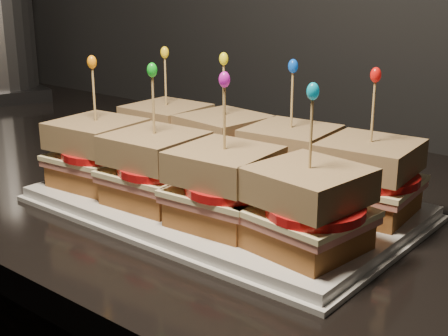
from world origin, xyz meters
The scene contains 59 objects.
granite_slab centered at (0.64, 1.66, 0.87)m, with size 2.62×0.69×0.04m, color black.
platter centered at (0.90, 1.58, 0.90)m, with size 0.45×0.28×0.02m, color silver.
platter_rim centered at (0.90, 1.58, 0.89)m, with size 0.46×0.29×0.01m, color silver.
sandwich_0_bread_bot centered at (0.74, 1.64, 0.92)m, with size 0.10×0.10×0.03m, color brown.
sandwich_0_ham centered at (0.74, 1.64, 0.94)m, with size 0.11×0.10×0.01m, color #CD7668.
sandwich_0_cheese centered at (0.74, 1.64, 0.95)m, with size 0.11×0.11×0.01m, color #FAEEAE.
sandwich_0_tomato centered at (0.75, 1.64, 0.95)m, with size 0.10×0.10×0.01m, color red.
sandwich_0_bread_top centered at (0.74, 1.64, 0.98)m, with size 0.10×0.10×0.03m, color #562D0F.
sandwich_0_pick centered at (0.74, 1.64, 1.02)m, with size 0.00×0.00×0.09m, color tan.
sandwich_0_frill centered at (0.74, 1.64, 1.07)m, with size 0.01×0.01×0.02m, color yellow.
sandwich_1_bread_bot centered at (0.85, 1.64, 0.92)m, with size 0.10×0.10×0.03m, color brown.
sandwich_1_ham centered at (0.85, 1.64, 0.94)m, with size 0.11×0.10×0.01m, color #CD7668.
sandwich_1_cheese centered at (0.85, 1.64, 0.95)m, with size 0.11×0.11×0.01m, color #FAEEAE.
sandwich_1_tomato centered at (0.86, 1.64, 0.95)m, with size 0.10×0.10×0.01m, color red.
sandwich_1_bread_top centered at (0.85, 1.64, 0.98)m, with size 0.10×0.10×0.03m, color #562D0F.
sandwich_1_pick centered at (0.85, 1.64, 1.02)m, with size 0.00×0.00×0.09m, color tan.
sandwich_1_frill centered at (0.85, 1.64, 1.07)m, with size 0.01×0.01×0.02m, color yellow.
sandwich_2_bread_bot centered at (0.95, 1.64, 0.92)m, with size 0.10×0.10×0.03m, color brown.
sandwich_2_ham centered at (0.95, 1.64, 0.94)m, with size 0.11×0.10×0.01m, color #CD7668.
sandwich_2_cheese centered at (0.95, 1.64, 0.95)m, with size 0.11×0.11×0.01m, color #FAEEAE.
sandwich_2_tomato centered at (0.97, 1.64, 0.95)m, with size 0.10×0.10×0.01m, color red.
sandwich_2_bread_top centered at (0.95, 1.64, 0.98)m, with size 0.10×0.10×0.03m, color #562D0F.
sandwich_2_pick centered at (0.95, 1.64, 1.02)m, with size 0.00×0.00×0.09m, color tan.
sandwich_2_frill centered at (0.95, 1.64, 1.07)m, with size 0.01×0.01×0.02m, color blue.
sandwich_3_bread_bot centered at (1.06, 1.64, 0.92)m, with size 0.10×0.10×0.03m, color brown.
sandwich_3_ham centered at (1.06, 1.64, 0.94)m, with size 0.11×0.10×0.01m, color #CD7668.
sandwich_3_cheese centered at (1.06, 1.64, 0.95)m, with size 0.11×0.11×0.01m, color #FAEEAE.
sandwich_3_tomato centered at (1.07, 1.64, 0.95)m, with size 0.10×0.10×0.01m, color red.
sandwich_3_bread_top centered at (1.06, 1.64, 0.98)m, with size 0.10×0.10×0.03m, color #562D0F.
sandwich_3_pick centered at (1.06, 1.64, 1.02)m, with size 0.00×0.00×0.09m, color tan.
sandwich_3_frill centered at (1.06, 1.64, 1.07)m, with size 0.01×0.01×0.02m, color red.
sandwich_4_bread_bot centered at (0.74, 1.52, 0.92)m, with size 0.10×0.10×0.03m, color brown.
sandwich_4_ham centered at (0.74, 1.52, 0.94)m, with size 0.11×0.10×0.01m, color #CD7668.
sandwich_4_cheese centered at (0.74, 1.52, 0.95)m, with size 0.11×0.11×0.01m, color #FAEEAE.
sandwich_4_tomato centered at (0.75, 1.51, 0.95)m, with size 0.10×0.10×0.01m, color red.
sandwich_4_bread_top centered at (0.74, 1.52, 0.98)m, with size 0.10×0.10×0.03m, color #562D0F.
sandwich_4_pick centered at (0.74, 1.52, 1.02)m, with size 0.00×0.00×0.09m, color tan.
sandwich_4_frill centered at (0.74, 1.52, 1.07)m, with size 0.01×0.01×0.02m, color orange.
sandwich_5_bread_bot centered at (0.85, 1.52, 0.92)m, with size 0.10×0.10×0.03m, color brown.
sandwich_5_ham centered at (0.85, 1.52, 0.94)m, with size 0.11×0.10×0.01m, color #CD7668.
sandwich_5_cheese centered at (0.85, 1.52, 0.95)m, with size 0.11×0.11×0.01m, color #FAEEAE.
sandwich_5_tomato centered at (0.86, 1.51, 0.95)m, with size 0.10×0.10×0.01m, color red.
sandwich_5_bread_top centered at (0.85, 1.52, 0.98)m, with size 0.10×0.10×0.03m, color #562D0F.
sandwich_5_pick centered at (0.85, 1.52, 1.02)m, with size 0.00×0.00×0.09m, color tan.
sandwich_5_frill centered at (0.85, 1.52, 1.07)m, with size 0.01×0.01×0.02m, color #11A81D.
sandwich_6_bread_bot centered at (0.95, 1.52, 0.92)m, with size 0.10×0.10×0.03m, color brown.
sandwich_6_ham centered at (0.95, 1.52, 0.94)m, with size 0.11×0.10×0.01m, color #CD7668.
sandwich_6_cheese centered at (0.95, 1.52, 0.95)m, with size 0.11×0.11×0.01m, color #FAEEAE.
sandwich_6_tomato centered at (0.97, 1.51, 0.95)m, with size 0.10×0.10×0.01m, color red.
sandwich_6_bread_top centered at (0.95, 1.52, 0.98)m, with size 0.10×0.10×0.03m, color #562D0F.
sandwich_6_pick centered at (0.95, 1.52, 1.02)m, with size 0.00×0.00×0.09m, color tan.
sandwich_6_frill centered at (0.95, 1.52, 1.07)m, with size 0.01×0.01×0.02m, color #C519B0.
sandwich_7_bread_bot centered at (1.06, 1.52, 0.92)m, with size 0.10×0.10×0.03m, color brown.
sandwich_7_ham centered at (1.06, 1.52, 0.94)m, with size 0.11×0.10×0.01m, color #CD7668.
sandwich_7_cheese centered at (1.06, 1.52, 0.95)m, with size 0.11×0.11×0.01m, color #FAEEAE.
sandwich_7_tomato centered at (1.07, 1.51, 0.95)m, with size 0.10×0.10×0.01m, color red.
sandwich_7_bread_top centered at (1.06, 1.52, 0.98)m, with size 0.10×0.10×0.03m, color #562D0F.
sandwich_7_pick centered at (1.06, 1.52, 1.02)m, with size 0.00×0.00×0.09m, color tan.
sandwich_7_frill centered at (1.06, 1.52, 1.07)m, with size 0.01×0.01×0.02m, color #0996B9.
Camera 1 is at (1.36, 1.02, 1.17)m, focal length 50.00 mm.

